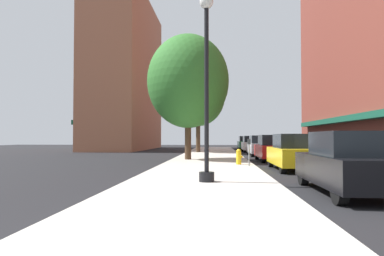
{
  "coord_description": "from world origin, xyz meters",
  "views": [
    {
      "loc": [
        0.52,
        -5.41,
        1.5
      ],
      "look_at": [
        -1.24,
        18.39,
        2.16
      ],
      "focal_mm": 31.95,
      "sensor_mm": 36.0,
      "label": 1
    }
  ],
  "objects": [
    {
      "name": "building_far_background",
      "position": [
        -11.01,
        37.0,
        9.34
      ],
      "size": [
        6.8,
        18.0,
        18.72
      ],
      "color": "#9E6047",
      "rests_on": "ground"
    },
    {
      "name": "tree_near",
      "position": [
        -1.33,
        16.1,
        5.06
      ],
      "size": [
        5.17,
        5.17,
        7.93
      ],
      "color": "#422D1E",
      "rests_on": "sidewalk_slab"
    },
    {
      "name": "ground_plane",
      "position": [
        4.0,
        18.0,
        0.0
      ],
      "size": [
        90.0,
        90.0,
        0.0
      ],
      "primitive_type": "plane",
      "color": "black"
    },
    {
      "name": "car_green",
      "position": [
        4.0,
        36.79,
        0.81
      ],
      "size": [
        1.8,
        4.3,
        1.66
      ],
      "rotation": [
        0.0,
        0.0,
        0.02
      ],
      "color": "black",
      "rests_on": "ground"
    },
    {
      "name": "parking_meter_near",
      "position": [
        2.05,
        11.22,
        0.95
      ],
      "size": [
        0.14,
        0.09,
        1.31
      ],
      "color": "slate",
      "rests_on": "sidewalk_slab"
    },
    {
      "name": "car_silver",
      "position": [
        4.0,
        22.72,
        0.81
      ],
      "size": [
        1.8,
        4.3,
        1.66
      ],
      "rotation": [
        0.0,
        0.0,
        0.03
      ],
      "color": "black",
      "rests_on": "ground"
    },
    {
      "name": "sidewalk_slab",
      "position": [
        0.0,
        19.0,
        0.06
      ],
      "size": [
        4.8,
        50.0,
        0.12
      ],
      "primitive_type": "cube",
      "color": "#B7B2A8",
      "rests_on": "ground"
    },
    {
      "name": "lamppost",
      "position": [
        0.19,
        5.29,
        3.2
      ],
      "size": [
        0.48,
        0.48,
        5.9
      ],
      "color": "black",
      "rests_on": "sidewalk_slab"
    },
    {
      "name": "car_red",
      "position": [
        4.0,
        16.56,
        0.81
      ],
      "size": [
        1.8,
        4.3,
        1.66
      ],
      "rotation": [
        0.0,
        0.0,
        -0.03
      ],
      "color": "black",
      "rests_on": "ground"
    },
    {
      "name": "tree_mid",
      "position": [
        -1.28,
        26.78,
        5.5
      ],
      "size": [
        5.13,
        5.13,
        8.34
      ],
      "color": "#422D1E",
      "rests_on": "sidewalk_slab"
    },
    {
      "name": "car_black",
      "position": [
        4.0,
        3.96,
        0.81
      ],
      "size": [
        1.8,
        4.3,
        1.66
      ],
      "rotation": [
        0.0,
        0.0,
        -0.02
      ],
      "color": "black",
      "rests_on": "ground"
    },
    {
      "name": "car_white",
      "position": [
        4.0,
        29.99,
        0.81
      ],
      "size": [
        1.8,
        4.3,
        1.66
      ],
      "rotation": [
        0.0,
        0.0,
        0.01
      ],
      "color": "black",
      "rests_on": "ground"
    },
    {
      "name": "fire_hydrant",
      "position": [
        1.62,
        12.21,
        0.52
      ],
      "size": [
        0.33,
        0.26,
        0.79
      ],
      "color": "gold",
      "rests_on": "sidewalk_slab"
    },
    {
      "name": "car_yellow",
      "position": [
        4.0,
        10.52,
        0.81
      ],
      "size": [
        1.8,
        4.3,
        1.66
      ],
      "rotation": [
        0.0,
        0.0,
        0.04
      ],
      "color": "black",
      "rests_on": "ground"
    }
  ]
}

